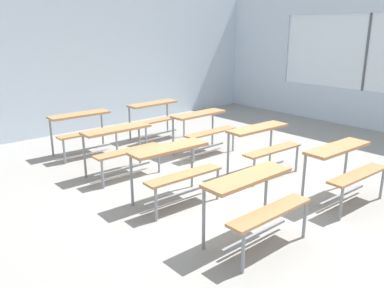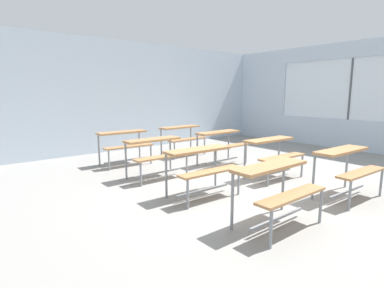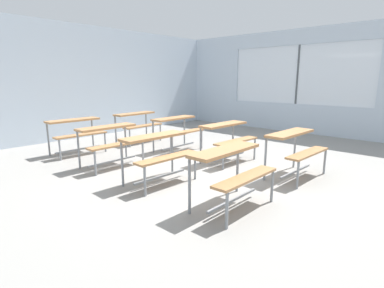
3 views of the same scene
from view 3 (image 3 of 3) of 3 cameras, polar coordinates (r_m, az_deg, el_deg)
ground at (r=5.29m, az=1.36°, el=-5.50°), size 10.00×9.00×0.05m
wall_back at (r=8.68m, az=-22.05°, el=10.85°), size 10.00×0.12×3.00m
wall_right at (r=9.35m, az=23.00°, el=10.49°), size 0.12×9.00×3.00m
desk_bench_r0c0 at (r=3.73m, az=7.60°, el=-3.83°), size 1.10×0.60×0.74m
desk_bench_r0c1 at (r=5.15m, az=19.17°, el=0.08°), size 1.12×0.64×0.74m
desk_bench_r1c0 at (r=4.62m, az=-6.39°, el=-0.64°), size 1.12×0.63×0.74m
desk_bench_r1c1 at (r=5.83m, az=6.82°, el=2.06°), size 1.13×0.64×0.74m
desk_bench_r2c0 at (r=5.67m, az=-15.31°, el=1.42°), size 1.10×0.60×0.74m
desk_bench_r2c1 at (r=6.72m, az=-2.83°, el=3.51°), size 1.11×0.61×0.74m
desk_bench_r3c0 at (r=6.87m, az=-21.24°, el=2.87°), size 1.11×0.62×0.74m
desk_bench_r3c1 at (r=7.72m, az=-10.33°, el=4.48°), size 1.12×0.63×0.74m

